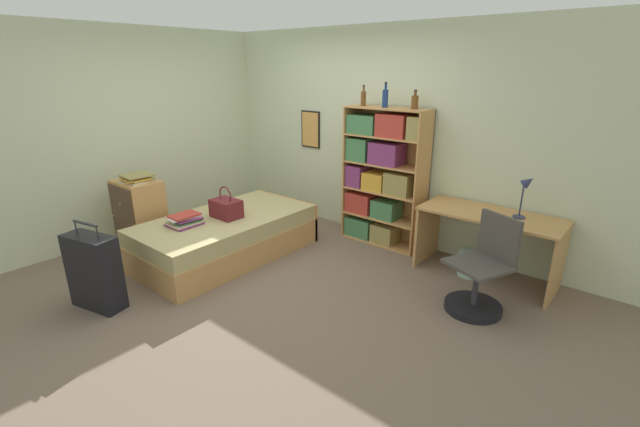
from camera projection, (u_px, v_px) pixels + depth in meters
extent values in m
plane|color=#756051|center=(262.00, 270.00, 4.71)|extent=(14.00, 14.00, 0.00)
cube|color=beige|center=(358.00, 133.00, 5.56)|extent=(10.00, 0.06, 2.60)
cube|color=black|center=(311.00, 129.00, 6.00)|extent=(0.33, 0.02, 0.51)
cube|color=#DB994C|center=(310.00, 129.00, 5.99)|extent=(0.29, 0.01, 0.47)
cube|color=beige|center=(146.00, 133.00, 5.57)|extent=(0.06, 10.00, 2.60)
cube|color=tan|center=(227.00, 243.00, 5.03)|extent=(1.08, 2.04, 0.30)
cube|color=tan|center=(225.00, 224.00, 4.95)|extent=(1.05, 2.01, 0.19)
cube|color=tan|center=(286.00, 214.00, 5.72)|extent=(1.08, 0.04, 0.48)
cube|color=maroon|center=(226.00, 209.00, 4.87)|extent=(0.34, 0.24, 0.21)
torus|color=maroon|center=(225.00, 195.00, 4.82)|extent=(0.20, 0.02, 0.20)
cube|color=#7A336B|center=(184.00, 224.00, 4.66)|extent=(0.31, 0.34, 0.02)
cube|color=beige|center=(184.00, 223.00, 4.65)|extent=(0.28, 0.32, 0.02)
cube|color=#427A4C|center=(186.00, 221.00, 4.64)|extent=(0.24, 0.29, 0.02)
cube|color=#232328|center=(187.00, 219.00, 4.64)|extent=(0.25, 0.31, 0.02)
cube|color=#7A336B|center=(186.00, 218.00, 4.65)|extent=(0.32, 0.32, 0.01)
cube|color=silver|center=(184.00, 217.00, 4.64)|extent=(0.25, 0.37, 0.02)
cube|color=#B2382D|center=(184.00, 215.00, 4.62)|extent=(0.22, 0.30, 0.02)
cube|color=black|center=(94.00, 272.00, 3.89)|extent=(0.55, 0.33, 0.70)
cylinder|color=#2D2D33|center=(76.00, 227.00, 3.82)|extent=(0.01, 0.01, 0.12)
cylinder|color=#2D2D33|center=(97.00, 232.00, 3.70)|extent=(0.01, 0.01, 0.12)
cube|color=#2D2D33|center=(85.00, 223.00, 3.74)|extent=(0.30, 0.09, 0.02)
cube|color=tan|center=(141.00, 215.00, 5.13)|extent=(0.56, 0.41, 0.86)
cube|color=#513828|center=(126.00, 236.00, 5.04)|extent=(0.52, 0.01, 0.39)
sphere|color=#B2A893|center=(125.00, 236.00, 5.03)|extent=(0.02, 0.02, 0.02)
cube|color=#513828|center=(121.00, 203.00, 4.91)|extent=(0.52, 0.01, 0.39)
sphere|color=#B2A893|center=(120.00, 204.00, 4.90)|extent=(0.02, 0.02, 0.02)
cube|color=beige|center=(137.00, 181.00, 4.93)|extent=(0.33, 0.33, 0.02)
cube|color=#99894C|center=(139.00, 179.00, 4.94)|extent=(0.31, 0.29, 0.02)
cube|color=gold|center=(136.00, 178.00, 4.92)|extent=(0.31, 0.32, 0.02)
cube|color=#232328|center=(137.00, 176.00, 4.93)|extent=(0.23, 0.29, 0.02)
cube|color=#99894C|center=(137.00, 175.00, 4.91)|extent=(0.32, 0.33, 0.02)
cube|color=tan|center=(351.00, 172.00, 5.50)|extent=(0.02, 0.36, 1.67)
cube|color=tan|center=(422.00, 185.00, 4.89)|extent=(0.02, 0.36, 1.67)
cube|color=tan|center=(392.00, 175.00, 5.32)|extent=(1.02, 0.01, 1.67)
cube|color=tan|center=(381.00, 241.00, 5.47)|extent=(0.98, 0.36, 0.02)
cube|color=tan|center=(382.00, 217.00, 5.36)|extent=(0.98, 0.36, 0.02)
cube|color=tan|center=(384.00, 191.00, 5.25)|extent=(0.98, 0.36, 0.02)
cube|color=tan|center=(385.00, 164.00, 5.14)|extent=(0.98, 0.36, 0.02)
cube|color=tan|center=(386.00, 136.00, 5.03)|extent=(0.98, 0.36, 0.02)
cube|color=tan|center=(388.00, 108.00, 4.92)|extent=(0.98, 0.36, 0.02)
cube|color=#427A4C|center=(362.00, 226.00, 5.59)|extent=(0.37, 0.27, 0.24)
cube|color=#99894C|center=(385.00, 233.00, 5.38)|extent=(0.29, 0.27, 0.23)
cube|color=#B2382D|center=(362.00, 202.00, 5.49)|extent=(0.35, 0.27, 0.25)
cube|color=#427A4C|center=(386.00, 209.00, 5.27)|extent=(0.31, 0.27, 0.22)
cube|color=#7A336B|center=(358.00, 175.00, 5.42)|extent=(0.22, 0.27, 0.27)
cube|color=gold|center=(377.00, 181.00, 5.26)|extent=(0.29, 0.27, 0.21)
cube|color=#99894C|center=(400.00, 184.00, 5.05)|extent=(0.32, 0.27, 0.26)
cube|color=#427A4C|center=(361.00, 149.00, 5.28)|extent=(0.29, 0.27, 0.28)
cube|color=#7A336B|center=(387.00, 153.00, 5.07)|extent=(0.37, 0.27, 0.26)
cube|color=#427A4C|center=(365.00, 124.00, 5.15)|extent=(0.38, 0.27, 0.22)
cube|color=#B2382D|center=(395.00, 125.00, 4.91)|extent=(0.37, 0.27, 0.26)
cube|color=#99894C|center=(418.00, 128.00, 4.73)|extent=(0.15, 0.27, 0.26)
cylinder|color=brown|center=(363.00, 99.00, 5.04)|extent=(0.06, 0.06, 0.17)
cylinder|color=brown|center=(364.00, 89.00, 5.01)|extent=(0.02, 0.02, 0.05)
cylinder|color=#232328|center=(364.00, 86.00, 5.00)|extent=(0.03, 0.03, 0.02)
cylinder|color=navy|center=(385.00, 99.00, 4.87)|extent=(0.07, 0.07, 0.20)
cylinder|color=navy|center=(386.00, 87.00, 4.82)|extent=(0.03, 0.03, 0.06)
cylinder|color=#232328|center=(386.00, 83.00, 4.81)|extent=(0.03, 0.03, 0.02)
cylinder|color=brown|center=(415.00, 102.00, 4.71)|extent=(0.08, 0.08, 0.15)
cylinder|color=brown|center=(415.00, 93.00, 4.68)|extent=(0.03, 0.03, 0.05)
cylinder|color=#232328|center=(416.00, 90.00, 4.67)|extent=(0.03, 0.03, 0.02)
cube|color=tan|center=(491.00, 215.00, 4.34)|extent=(1.39, 0.61, 0.02)
cube|color=tan|center=(427.00, 231.00, 4.86)|extent=(0.03, 0.57, 0.69)
cube|color=tan|center=(558.00, 265.00, 4.04)|extent=(0.03, 0.57, 0.69)
cylinder|color=navy|center=(519.00, 217.00, 4.21)|extent=(0.12, 0.12, 0.02)
cylinder|color=navy|center=(522.00, 200.00, 4.15)|extent=(0.02, 0.02, 0.34)
cone|color=navy|center=(529.00, 181.00, 4.07)|extent=(0.14, 0.10, 0.14)
cylinder|color=black|center=(473.00, 307.00, 3.93)|extent=(0.51, 0.51, 0.06)
cylinder|color=#333338|center=(475.00, 288.00, 3.87)|extent=(0.05, 0.05, 0.44)
cube|color=#47423D|center=(478.00, 265.00, 3.79)|extent=(0.61, 0.61, 0.03)
cube|color=#47423D|center=(499.00, 237.00, 3.81)|extent=(0.40, 0.20, 0.42)
cylinder|color=#99C1B2|center=(471.00, 263.00, 4.55)|extent=(0.26, 0.26, 0.28)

